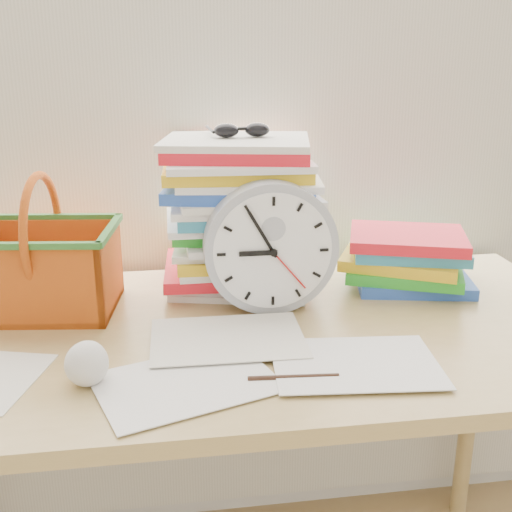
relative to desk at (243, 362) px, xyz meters
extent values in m
cube|color=silver|center=(0.00, 0.40, 0.67)|extent=(4.00, 0.04, 2.70)
cube|color=silver|center=(0.00, 0.38, 0.62)|extent=(2.40, 0.01, 2.50)
cube|color=tan|center=(0.00, 0.00, 0.06)|extent=(1.40, 0.70, 0.03)
cylinder|color=tan|center=(0.65, 0.30, -0.32)|extent=(0.04, 0.04, 0.72)
cylinder|color=#A3A8B3|center=(0.07, 0.08, 0.21)|extent=(0.26, 0.05, 0.26)
sphere|color=white|center=(-0.27, -0.17, 0.11)|extent=(0.07, 0.07, 0.07)
cylinder|color=black|center=(0.05, -0.21, 0.08)|extent=(0.15, 0.02, 0.01)
camera|label=1|loc=(-0.14, -1.10, 0.59)|focal=45.00mm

